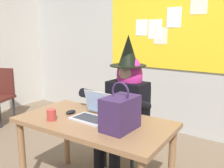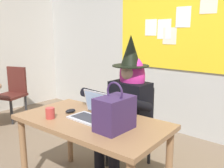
{
  "view_description": "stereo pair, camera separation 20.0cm",
  "coord_description": "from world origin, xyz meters",
  "views": [
    {
      "loc": [
        1.25,
        -1.54,
        1.46
      ],
      "look_at": [
        -0.1,
        0.3,
        0.99
      ],
      "focal_mm": 39.35,
      "sensor_mm": 36.0,
      "label": 1
    },
    {
      "loc": [
        1.4,
        -1.41,
        1.46
      ],
      "look_at": [
        -0.1,
        0.3,
        0.99
      ],
      "focal_mm": 39.35,
      "sensor_mm": 36.0,
      "label": 2
    }
  ],
  "objects": [
    {
      "name": "handbag",
      "position": [
        0.24,
        -0.05,
        0.86
      ],
      "size": [
        0.2,
        0.3,
        0.38
      ],
      "rotation": [
        0.0,
        0.0,
        -0.15
      ],
      "color": "#38234C",
      "rests_on": "desk_main"
    },
    {
      "name": "person_costumed",
      "position": [
        -0.14,
        0.58,
        0.78
      ],
      "size": [
        0.59,
        0.66,
        1.45
      ],
      "rotation": [
        0.0,
        0.0,
        -1.57
      ],
      "color": "black",
      "rests_on": "ground"
    },
    {
      "name": "wall_back_bulletin",
      "position": [
        0.0,
        1.88,
        1.35
      ],
      "size": [
        6.39,
        2.08,
        2.67
      ],
      "color": "#B2B2AD",
      "rests_on": "ground"
    },
    {
      "name": "coffee_mug",
      "position": [
        -0.35,
        -0.23,
        0.78
      ],
      "size": [
        0.08,
        0.08,
        0.09
      ],
      "primitive_type": "cylinder",
      "color": "#B23833",
      "rests_on": "desk_main"
    },
    {
      "name": "computer_mouse",
      "position": [
        -0.34,
        -0.01,
        0.75
      ],
      "size": [
        0.07,
        0.11,
        0.03
      ],
      "primitive_type": "ellipsoid",
      "rotation": [
        0.0,
        0.0,
        -0.12
      ],
      "color": "black",
      "rests_on": "desk_main"
    },
    {
      "name": "chair_at_desk",
      "position": [
        -0.14,
        0.7,
        0.49
      ],
      "size": [
        0.44,
        0.44,
        0.88
      ],
      "rotation": [
        0.0,
        0.0,
        -1.52
      ],
      "color": "black",
      "rests_on": "ground"
    },
    {
      "name": "laptop",
      "position": [
        -0.09,
        0.02,
        0.78
      ],
      "size": [
        0.33,
        0.27,
        0.23
      ],
      "rotation": [
        0.0,
        0.0,
        -0.01
      ],
      "color": "#B7B7BC",
      "rests_on": "desk_main"
    },
    {
      "name": "chair_spare_by_window",
      "position": [
        -2.57,
        0.55,
        0.5
      ],
      "size": [
        0.54,
        0.54,
        0.89
      ],
      "rotation": [
        0.0,
        0.0,
        5.07
      ],
      "color": "#4C1E19",
      "rests_on": "ground"
    },
    {
      "name": "desk_main",
      "position": [
        -0.06,
        -0.02,
        0.63
      ],
      "size": [
        1.38,
        0.79,
        0.73
      ],
      "rotation": [
        0.0,
        0.0,
        0.06
      ],
      "color": "#8E6642",
      "rests_on": "ground"
    }
  ]
}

